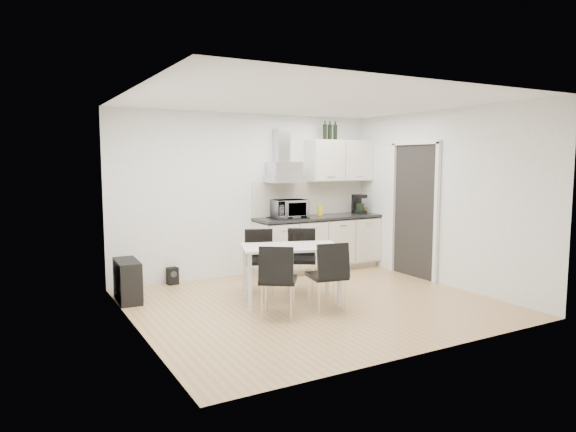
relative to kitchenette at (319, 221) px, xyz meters
name	(u,v)px	position (x,y,z in m)	size (l,w,h in m)	color
ground	(313,303)	(-1.19, -1.73, -0.83)	(4.50, 4.50, 0.00)	tan
wall_back	(248,195)	(-1.19, 0.27, 0.47)	(4.50, 0.10, 2.60)	white
wall_front	(427,220)	(-1.19, -3.73, 0.47)	(4.50, 0.10, 2.60)	white
wall_left	(135,213)	(-3.44, -1.73, 0.47)	(0.10, 4.00, 2.60)	white
wall_right	(442,198)	(1.06, -1.73, 0.47)	(0.10, 4.00, 2.60)	white
ceiling	(314,101)	(-1.19, -1.73, 1.77)	(4.50, 4.50, 0.00)	white
doorway	(414,211)	(1.02, -1.18, 0.22)	(0.08, 1.04, 2.10)	white
kitchenette	(319,221)	(0.00, 0.00, 0.00)	(2.22, 0.64, 2.52)	beige
dining_table	(291,253)	(-1.42, -1.54, -0.17)	(1.41, 1.07, 0.75)	white
chair_far_left	(260,262)	(-1.55, -0.88, -0.39)	(0.44, 0.50, 0.88)	black
chair_far_right	(301,261)	(-1.01, -1.10, -0.39)	(0.44, 0.50, 0.88)	black
chair_near_left	(278,281)	(-1.86, -2.03, -0.39)	(0.44, 0.50, 0.88)	black
chair_near_right	(327,277)	(-1.24, -2.13, -0.39)	(0.44, 0.50, 0.88)	black
guitar_amp	(128,281)	(-3.28, -0.45, -0.56)	(0.31, 0.67, 0.55)	black
floor_speaker	(172,276)	(-2.50, 0.17, -0.70)	(0.15, 0.14, 0.26)	black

